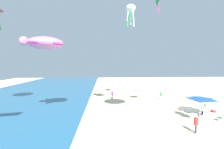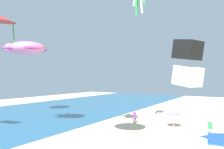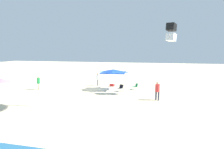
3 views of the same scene
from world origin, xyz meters
name	(u,v)px [view 3 (image 3 of 3)]	position (x,y,z in m)	size (l,w,h in m)	color
ground	(93,90)	(0.00, 0.00, -0.05)	(120.00, 120.00, 0.10)	beige
canopy_tent	(113,71)	(-2.57, -0.68, 2.39)	(3.35, 3.23, 2.64)	#B7B7BC
beach_umbrella	(2,80)	(8.27, 6.28, 1.82)	(1.96, 1.94, 2.11)	silver
folding_chair_left_of_tent	(121,87)	(-3.67, 0.00, 0.47)	(0.69, 0.76, 0.82)	black
folding_chair_near_cooler	(135,86)	(-5.28, -1.49, 0.47)	(0.81, 0.79, 0.82)	black
cooler_box	(112,85)	(-1.68, -3.29, 0.20)	(0.67, 0.50, 0.40)	red
person_kite_handler	(98,78)	(0.49, -3.44, 1.07)	(0.43, 0.45, 1.83)	slate
person_near_umbrella	(157,89)	(-8.36, 3.72, 1.12)	(0.45, 0.45, 1.91)	#33384C
person_far_stroller	(39,82)	(6.72, 1.72, 1.03)	(0.42, 0.43, 1.76)	#C6B28C
kite_box_black	(171,32)	(-9.52, 0.59, 7.03)	(1.21, 1.28, 2.04)	black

